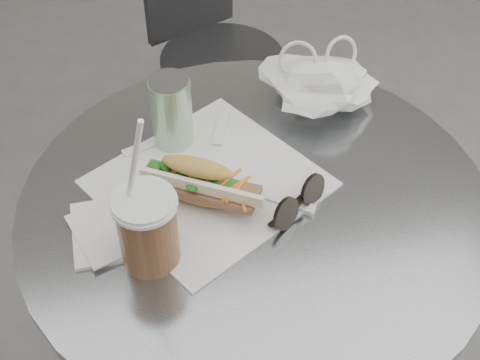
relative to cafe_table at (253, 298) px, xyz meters
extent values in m
cylinder|color=slate|center=(0.00, 0.00, -0.10)|extent=(0.08, 0.08, 0.71)
cylinder|color=slate|center=(0.00, 0.00, 0.26)|extent=(0.76, 0.76, 0.02)
cylinder|color=#2C2C2E|center=(0.10, 0.84, -0.46)|extent=(0.32, 0.32, 0.02)
cylinder|color=#2C2C2E|center=(0.10, 0.84, -0.26)|extent=(0.06, 0.06, 0.42)
cylinder|color=#2C2C2E|center=(0.10, 0.84, -0.05)|extent=(0.35, 0.35, 0.02)
cube|color=white|center=(-0.07, 0.05, 0.28)|extent=(0.43, 0.42, 0.00)
ellipsoid|color=tan|center=(-0.09, 0.01, 0.29)|extent=(0.24, 0.19, 0.02)
cube|color=brown|center=(-0.09, 0.01, 0.31)|extent=(0.19, 0.14, 0.01)
ellipsoid|color=tan|center=(-0.09, 0.02, 0.34)|extent=(0.24, 0.19, 0.04)
cylinder|color=brown|center=(-0.18, -0.08, 0.33)|extent=(0.09, 0.09, 0.11)
cylinder|color=silver|center=(-0.18, -0.08, 0.39)|extent=(0.09, 0.09, 0.01)
cylinder|color=white|center=(-0.19, -0.08, 0.44)|extent=(0.05, 0.04, 0.21)
cylinder|color=black|center=(0.03, -0.06, 0.30)|extent=(0.05, 0.05, 0.05)
cylinder|color=black|center=(0.09, -0.02, 0.30)|extent=(0.05, 0.05, 0.05)
cube|color=black|center=(0.06, -0.04, 0.29)|extent=(0.02, 0.02, 0.01)
cube|color=white|center=(-0.22, -0.02, 0.28)|extent=(0.13, 0.13, 0.01)
cube|color=white|center=(-0.22, -0.02, 0.28)|extent=(0.15, 0.15, 0.00)
cylinder|color=#5E9C5B|center=(-0.11, 0.16, 0.34)|extent=(0.07, 0.07, 0.13)
cylinder|color=slate|center=(-0.11, 0.16, 0.40)|extent=(0.07, 0.07, 0.00)
camera|label=1|loc=(-0.17, -0.71, 1.06)|focal=50.00mm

